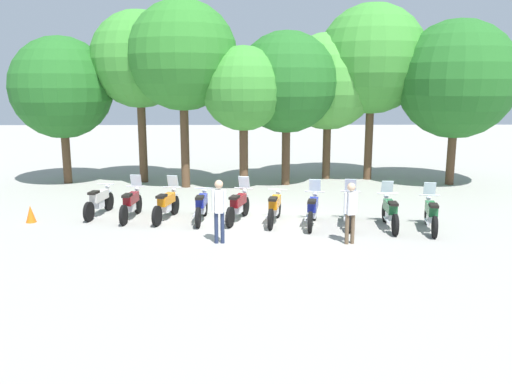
# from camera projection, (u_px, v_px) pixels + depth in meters

# --- Properties ---
(ground_plane) EXTENTS (80.00, 80.00, 0.00)m
(ground_plane) POSITION_uv_depth(u_px,v_px,m) (256.00, 223.00, 16.93)
(ground_plane) COLOR #9E9B93
(motorcycle_0) EXTENTS (0.70, 2.18, 0.99)m
(motorcycle_0) POSITION_uv_depth(u_px,v_px,m) (99.00, 201.00, 17.78)
(motorcycle_0) COLOR black
(motorcycle_0) RESTS_ON ground_plane
(motorcycle_1) EXTENTS (0.62, 2.19, 1.37)m
(motorcycle_1) POSITION_uv_depth(u_px,v_px,m) (131.00, 203.00, 17.36)
(motorcycle_1) COLOR black
(motorcycle_1) RESTS_ON ground_plane
(motorcycle_2) EXTENTS (0.77, 2.16, 1.37)m
(motorcycle_2) POSITION_uv_depth(u_px,v_px,m) (166.00, 204.00, 17.24)
(motorcycle_2) COLOR black
(motorcycle_2) RESTS_ON ground_plane
(motorcycle_3) EXTENTS (0.62, 2.19, 0.99)m
(motorcycle_3) POSITION_uv_depth(u_px,v_px,m) (202.00, 206.00, 17.05)
(motorcycle_3) COLOR black
(motorcycle_3) RESTS_ON ground_plane
(motorcycle_4) EXTENTS (0.85, 2.12, 1.37)m
(motorcycle_4) POSITION_uv_depth(u_px,v_px,m) (238.00, 205.00, 17.07)
(motorcycle_4) COLOR black
(motorcycle_4) RESTS_ON ground_plane
(motorcycle_5) EXTENTS (0.75, 2.17, 0.99)m
(motorcycle_5) POSITION_uv_depth(u_px,v_px,m) (275.00, 207.00, 16.84)
(motorcycle_5) COLOR black
(motorcycle_5) RESTS_ON ground_plane
(motorcycle_6) EXTENTS (0.75, 2.16, 1.37)m
(motorcycle_6) POSITION_uv_depth(u_px,v_px,m) (313.00, 209.00, 16.52)
(motorcycle_6) COLOR black
(motorcycle_6) RESTS_ON ground_plane
(motorcycle_7) EXTENTS (0.71, 2.17, 1.37)m
(motorcycle_7) POSITION_uv_depth(u_px,v_px,m) (350.00, 209.00, 16.55)
(motorcycle_7) COLOR black
(motorcycle_7) RESTS_ON ground_plane
(motorcycle_8) EXTENTS (0.62, 2.19, 1.37)m
(motorcycle_8) POSITION_uv_depth(u_px,v_px,m) (390.00, 212.00, 16.23)
(motorcycle_8) COLOR black
(motorcycle_8) RESTS_ON ground_plane
(motorcycle_9) EXTENTS (0.73, 2.17, 1.37)m
(motorcycle_9) POSITION_uv_depth(u_px,v_px,m) (431.00, 214.00, 15.99)
(motorcycle_9) COLOR black
(motorcycle_9) RESTS_ON ground_plane
(person_0) EXTENTS (0.40, 0.25, 1.78)m
(person_0) POSITION_uv_depth(u_px,v_px,m) (219.00, 206.00, 14.59)
(person_0) COLOR #232D4C
(person_0) RESTS_ON ground_plane
(person_1) EXTENTS (0.41, 0.27, 1.71)m
(person_1) POSITION_uv_depth(u_px,v_px,m) (351.00, 208.00, 14.55)
(person_1) COLOR brown
(person_1) RESTS_ON ground_plane
(tree_0) EXTENTS (4.35, 4.35, 6.34)m
(tree_0) POSITION_uv_depth(u_px,v_px,m) (62.00, 88.00, 22.83)
(tree_0) COLOR brown
(tree_0) RESTS_ON ground_plane
(tree_1) EXTENTS (4.14, 4.14, 7.43)m
(tree_1) POSITION_uv_depth(u_px,v_px,m) (139.00, 60.00, 22.85)
(tree_1) COLOR brown
(tree_1) RESTS_ON ground_plane
(tree_2) EXTENTS (4.48, 4.48, 7.70)m
(tree_2) POSITION_uv_depth(u_px,v_px,m) (183.00, 56.00, 21.68)
(tree_2) COLOR brown
(tree_2) RESTS_ON ground_plane
(tree_3) EXTENTS (3.42, 3.42, 5.85)m
(tree_3) POSITION_uv_depth(u_px,v_px,m) (243.00, 89.00, 21.55)
(tree_3) COLOR brown
(tree_3) RESTS_ON ground_plane
(tree_4) EXTENTS (4.27, 4.27, 6.53)m
(tree_4) POSITION_uv_depth(u_px,v_px,m) (287.00, 82.00, 22.44)
(tree_4) COLOR brown
(tree_4) RESTS_ON ground_plane
(tree_5) EXTENTS (4.32, 4.32, 6.58)m
(tree_5) POSITION_uv_depth(u_px,v_px,m) (328.00, 82.00, 23.90)
(tree_5) COLOR brown
(tree_5) RESTS_ON ground_plane
(tree_6) EXTENTS (4.82, 4.82, 7.81)m
(tree_6) POSITION_uv_depth(u_px,v_px,m) (372.00, 59.00, 23.54)
(tree_6) COLOR brown
(tree_6) RESTS_ON ground_plane
(tree_7) EXTENTS (4.98, 4.98, 7.00)m
(tree_7) POSITION_uv_depth(u_px,v_px,m) (457.00, 79.00, 22.45)
(tree_7) COLOR brown
(tree_7) RESTS_ON ground_plane
(traffic_cone) EXTENTS (0.32, 0.32, 0.55)m
(traffic_cone) POSITION_uv_depth(u_px,v_px,m) (31.00, 214.00, 16.95)
(traffic_cone) COLOR orange
(traffic_cone) RESTS_ON ground_plane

